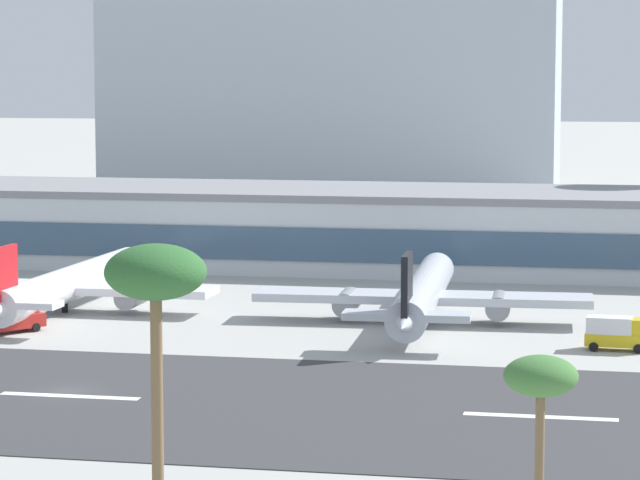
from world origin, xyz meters
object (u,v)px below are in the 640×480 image
(airliner_red_tail_gate_0, at_px, (65,286))
(service_fuel_truck_1, at_px, (4,314))
(terminal_building, at_px, (330,227))
(airliner_black_tail_gate_1, at_px, (422,296))
(palm_tree_3, at_px, (541,382))
(service_box_truck_2, at_px, (617,332))
(distant_hotel_block, at_px, (331,89))
(palm_tree_0, at_px, (156,279))

(airliner_red_tail_gate_0, xyz_separation_m, service_fuel_truck_1, (-1.14, -14.65, -0.91))
(terminal_building, xyz_separation_m, airliner_black_tail_gate_1, (19.01, -46.48, -2.36))
(terminal_building, height_order, palm_tree_3, palm_tree_3)
(terminal_building, height_order, service_box_truck_2, terminal_building)
(terminal_building, bearing_deg, distant_hotel_block, 100.85)
(service_box_truck_2, bearing_deg, distant_hotel_block, 112.93)
(distant_hotel_block, height_order, palm_tree_3, distant_hotel_block)
(service_fuel_truck_1, bearing_deg, airliner_black_tail_gate_1, 145.46)
(terminal_building, relative_size, distant_hotel_block, 1.76)
(airliner_red_tail_gate_0, bearing_deg, palm_tree_0, -154.20)
(terminal_building, height_order, airliner_red_tail_gate_0, terminal_building)
(service_box_truck_2, xyz_separation_m, palm_tree_3, (-3.77, -65.79, 8.21))
(service_fuel_truck_1, relative_size, palm_tree_0, 0.51)
(service_box_truck_2, bearing_deg, terminal_building, 127.71)
(palm_tree_0, relative_size, palm_tree_3, 1.44)
(airliner_red_tail_gate_0, height_order, service_box_truck_2, airliner_red_tail_gate_0)
(service_box_truck_2, height_order, palm_tree_0, palm_tree_0)
(service_box_truck_2, bearing_deg, airliner_black_tail_gate_1, 153.65)
(distant_hotel_block, xyz_separation_m, service_fuel_truck_1, (0.57, -180.05, -20.95))
(service_fuel_truck_1, height_order, palm_tree_3, palm_tree_3)
(service_box_truck_2, bearing_deg, palm_tree_3, -89.74)
(service_fuel_truck_1, xyz_separation_m, service_box_truck_2, (61.81, 2.77, -0.24))
(terminal_building, xyz_separation_m, distant_hotel_block, (-22.79, 118.97, 17.59))
(terminal_building, relative_size, palm_tree_3, 14.87)
(airliner_red_tail_gate_0, xyz_separation_m, palm_tree_0, (33.40, -72.36, 11.40))
(palm_tree_3, bearing_deg, airliner_red_tail_gate_0, 126.22)
(service_fuel_truck_1, bearing_deg, palm_tree_3, 78.61)
(distant_hotel_block, height_order, airliner_red_tail_gate_0, distant_hotel_block)
(service_fuel_truck_1, bearing_deg, terminal_building, -164.02)
(airliner_red_tail_gate_0, relative_size, airliner_black_tail_gate_1, 0.97)
(airliner_black_tail_gate_1, distance_m, palm_tree_0, 73.49)
(airliner_black_tail_gate_1, relative_size, palm_tree_0, 2.76)
(airliner_black_tail_gate_1, height_order, service_box_truck_2, airliner_black_tail_gate_1)
(airliner_red_tail_gate_0, bearing_deg, terminal_building, -23.39)
(terminal_building, xyz_separation_m, service_fuel_truck_1, (-22.22, -61.08, -3.36))
(airliner_red_tail_gate_0, relative_size, palm_tree_3, 3.85)
(terminal_building, xyz_separation_m, service_box_truck_2, (39.58, -58.31, -3.60))
(service_fuel_truck_1, bearing_deg, service_box_truck_2, 128.53)
(distant_hotel_block, xyz_separation_m, airliner_red_tail_gate_0, (1.71, -165.40, -20.04))
(airliner_red_tail_gate_0, relative_size, service_box_truck_2, 7.20)
(palm_tree_3, bearing_deg, service_box_truck_2, 86.72)
(terminal_building, bearing_deg, palm_tree_3, -73.90)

